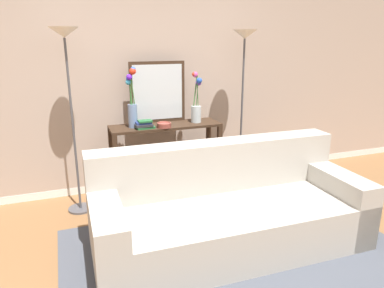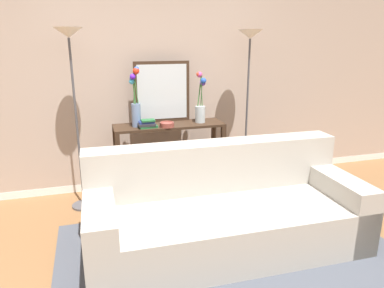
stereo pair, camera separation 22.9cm
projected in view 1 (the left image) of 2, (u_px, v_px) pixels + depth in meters
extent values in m
cube|color=white|center=(136.00, 181.00, 4.57)|extent=(12.00, 0.15, 0.09)
cube|color=#B29E8E|center=(130.00, 59.00, 4.14)|extent=(12.00, 0.14, 2.93)
cube|color=#474C56|center=(235.00, 252.00, 3.12)|extent=(2.90, 1.79, 0.01)
cube|color=#ADA89E|center=(231.00, 225.00, 3.15)|extent=(2.38, 1.01, 0.42)
cube|color=#ADA89E|center=(216.00, 165.00, 3.35)|extent=(2.37, 0.30, 0.46)
cube|color=#ADA89E|center=(107.00, 237.00, 2.79)|extent=(0.26, 0.97, 0.60)
cube|color=#ADA89E|center=(331.00, 199.00, 3.46)|extent=(0.26, 0.97, 0.60)
cube|color=#382619|center=(166.00, 126.00, 4.06)|extent=(1.25, 0.38, 0.03)
cube|color=#382619|center=(167.00, 182.00, 4.26)|extent=(1.15, 0.32, 0.01)
cube|color=#382619|center=(117.00, 172.00, 3.83)|extent=(0.05, 0.05, 0.83)
cube|color=#382619|center=(219.00, 160.00, 4.23)|extent=(0.05, 0.05, 0.83)
cube|color=#382619|center=(112.00, 163.00, 4.13)|extent=(0.05, 0.05, 0.83)
cube|color=#382619|center=(208.00, 152.00, 4.53)|extent=(0.05, 0.05, 0.83)
cylinder|color=#4C4C51|center=(81.00, 209.00, 3.90)|extent=(0.26, 0.26, 0.02)
cylinder|color=#4C4C51|center=(73.00, 129.00, 3.65)|extent=(0.02, 0.02, 1.77)
cone|color=silver|center=(64.00, 32.00, 3.38)|extent=(0.28, 0.28, 0.10)
cylinder|color=#4C4C51|center=(239.00, 185.00, 4.54)|extent=(0.26, 0.26, 0.02)
cylinder|color=#4C4C51|center=(242.00, 116.00, 4.28)|extent=(0.02, 0.02, 1.77)
cone|color=silver|center=(245.00, 34.00, 4.02)|extent=(0.28, 0.28, 0.10)
cube|color=#382619|center=(158.00, 92.00, 4.09)|extent=(0.64, 0.02, 0.69)
cube|color=silver|center=(158.00, 92.00, 4.08)|extent=(0.57, 0.01, 0.62)
cylinder|color=#6B84AD|center=(133.00, 116.00, 3.89)|extent=(0.10, 0.10, 0.26)
cylinder|color=#3D7538|center=(130.00, 93.00, 3.81)|extent=(0.02, 0.04, 0.24)
sphere|color=#3698C2|center=(128.00, 82.00, 3.77)|extent=(0.06, 0.06, 0.06)
cylinder|color=#3D7538|center=(131.00, 91.00, 3.80)|extent=(0.02, 0.02, 0.29)
sphere|color=#6121E9|center=(129.00, 77.00, 3.74)|extent=(0.06, 0.06, 0.06)
cylinder|color=#3D7538|center=(132.00, 87.00, 3.79)|extent=(0.04, 0.03, 0.37)
sphere|color=blue|center=(133.00, 69.00, 3.73)|extent=(0.05, 0.05, 0.05)
cylinder|color=#3D7538|center=(130.00, 92.00, 3.82)|extent=(0.03, 0.03, 0.27)
sphere|color=blue|center=(128.00, 79.00, 3.79)|extent=(0.05, 0.05, 0.05)
cylinder|color=#3D7538|center=(132.00, 88.00, 3.80)|extent=(0.05, 0.03, 0.35)
sphere|color=red|center=(133.00, 71.00, 3.73)|extent=(0.07, 0.07, 0.07)
cylinder|color=silver|center=(196.00, 114.00, 4.15)|extent=(0.12, 0.12, 0.19)
cylinder|color=#3D7538|center=(196.00, 90.00, 4.09)|extent=(0.05, 0.01, 0.35)
sphere|color=#D04387|center=(195.00, 75.00, 4.06)|extent=(0.07, 0.07, 0.07)
cylinder|color=#3D7538|center=(198.00, 93.00, 4.07)|extent=(0.03, 0.04, 0.29)
sphere|color=blue|center=(199.00, 81.00, 4.02)|extent=(0.06, 0.06, 0.06)
cylinder|color=#3D7538|center=(197.00, 94.00, 4.10)|extent=(0.02, 0.03, 0.26)
sphere|color=#6940C1|center=(198.00, 83.00, 4.07)|extent=(0.07, 0.07, 0.07)
cylinder|color=#3D7538|center=(195.00, 90.00, 4.08)|extent=(0.05, 0.02, 0.36)
sphere|color=red|center=(194.00, 74.00, 4.05)|extent=(0.05, 0.05, 0.05)
cylinder|color=brown|center=(164.00, 125.00, 3.93)|extent=(0.16, 0.16, 0.04)
torus|color=brown|center=(164.00, 123.00, 3.92)|extent=(0.16, 0.16, 0.01)
cube|color=#236033|center=(145.00, 127.00, 3.89)|extent=(0.20, 0.15, 0.02)
cube|color=#2D2D33|center=(144.00, 125.00, 3.87)|extent=(0.19, 0.13, 0.03)
cube|color=navy|center=(143.00, 123.00, 3.87)|extent=(0.17, 0.11, 0.02)
cube|color=#236033|center=(145.00, 121.00, 3.86)|extent=(0.15, 0.11, 0.02)
cube|color=#1E7075|center=(125.00, 195.00, 4.12)|extent=(0.03, 0.14, 0.12)
cube|color=navy|center=(128.00, 195.00, 4.13)|extent=(0.03, 0.16, 0.12)
cube|color=#B77F33|center=(131.00, 194.00, 4.14)|extent=(0.05, 0.17, 0.12)
cube|color=slate|center=(135.00, 194.00, 4.15)|extent=(0.03, 0.14, 0.12)
cube|color=tan|center=(138.00, 194.00, 4.17)|extent=(0.03, 0.17, 0.11)
cube|color=#236033|center=(142.00, 193.00, 4.18)|extent=(0.05, 0.14, 0.12)
cube|color=maroon|center=(146.00, 192.00, 4.20)|extent=(0.03, 0.16, 0.12)
cube|color=gold|center=(149.00, 193.00, 4.21)|extent=(0.04, 0.18, 0.10)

